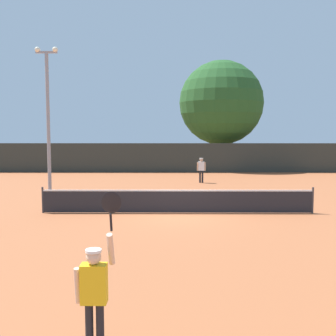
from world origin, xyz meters
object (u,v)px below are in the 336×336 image
at_px(player_serving, 95,285).
at_px(tennis_ball, 200,207).
at_px(player_receiving, 201,168).
at_px(light_pole, 48,111).
at_px(large_tree, 221,103).
at_px(parked_car_near, 187,157).

bearing_deg(player_serving, tennis_ball, 78.25).
xyz_separation_m(player_serving, player_receiving, (3.11, 20.31, -0.07)).
bearing_deg(light_pole, player_serving, -70.78).
bearing_deg(player_receiving, large_tree, -103.86).
height_order(player_serving, player_receiving, player_serving).
relative_size(player_serving, light_pole, 0.32).
bearing_deg(parked_car_near, player_serving, -101.17).
bearing_deg(player_serving, parked_car_near, 85.47).
distance_m(light_pole, parked_car_near, 22.10).
relative_size(player_serving, tennis_ball, 35.80).
bearing_deg(large_tree, player_serving, -100.47).
distance_m(player_serving, tennis_ball, 11.92).
height_order(player_receiving, parked_car_near, parked_car_near).
bearing_deg(light_pole, tennis_ball, -23.80).
distance_m(player_receiving, large_tree, 11.70).
xyz_separation_m(player_receiving, tennis_ball, (-0.70, -8.68, -0.96)).
relative_size(player_serving, large_tree, 0.25).
xyz_separation_m(light_pole, large_tree, (10.88, 15.60, 1.57)).
bearing_deg(player_receiving, light_pole, 32.47).
xyz_separation_m(player_serving, tennis_ball, (2.42, 11.63, -1.02)).
distance_m(player_serving, light_pole, 16.23).
relative_size(large_tree, parked_car_near, 2.21).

